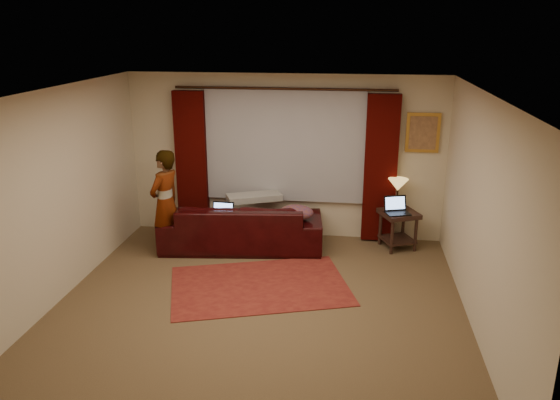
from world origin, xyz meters
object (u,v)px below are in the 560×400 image
(tiffany_lamp, at_px, (397,194))
(laptop_table, at_px, (398,206))
(laptop_sofa, at_px, (221,212))
(end_table, at_px, (398,230))
(person, at_px, (165,203))
(sofa, at_px, (241,217))

(tiffany_lamp, bearing_deg, laptop_table, -87.99)
(laptop_sofa, distance_m, tiffany_lamp, 2.69)
(end_table, bearing_deg, person, -168.94)
(laptop_table, bearing_deg, person, 171.52)
(sofa, height_order, laptop_sofa, sofa)
(end_table, xyz_separation_m, tiffany_lamp, (-0.04, 0.09, 0.54))
(laptop_sofa, bearing_deg, tiffany_lamp, 14.97)
(sofa, distance_m, person, 1.16)
(sofa, xyz_separation_m, tiffany_lamp, (2.35, 0.39, 0.34))
(tiffany_lamp, distance_m, laptop_table, 0.24)
(sofa, bearing_deg, laptop_sofa, 26.22)
(laptop_sofa, relative_size, tiffany_lamp, 0.74)
(end_table, xyz_separation_m, laptop_table, (-0.03, -0.11, 0.42))
(laptop_sofa, height_order, tiffany_lamp, tiffany_lamp)
(sofa, xyz_separation_m, laptop_table, (2.36, 0.18, 0.22))
(tiffany_lamp, bearing_deg, laptop_sofa, -167.92)
(laptop_table, bearing_deg, end_table, 58.32)
(end_table, height_order, tiffany_lamp, tiffany_lamp)
(sofa, xyz_separation_m, laptop_sofa, (-0.27, -0.17, 0.12))
(laptop_table, relative_size, person, 0.24)
(laptop_sofa, height_order, person, person)
(person, bearing_deg, sofa, 129.88)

